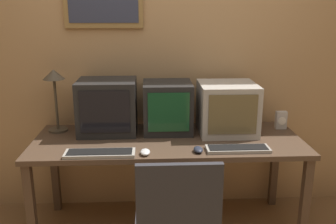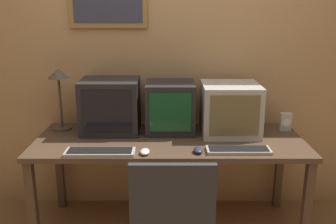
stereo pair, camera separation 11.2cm
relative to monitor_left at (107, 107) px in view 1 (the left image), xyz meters
The scene contains 11 objects.
wall_back 0.64m from the monitor_left, 31.38° to the left, with size 8.00×0.08×2.60m.
desk 0.55m from the monitor_left, 20.88° to the right, with size 1.94×0.74×0.73m.
monitor_left is the anchor object (origin of this frame).
monitor_center 0.45m from the monitor_left, ahead, with size 0.36×0.36×0.38m.
monitor_right 0.90m from the monitor_left, ahead, with size 0.42×0.41×0.38m.
keyboard_main 0.50m from the monitor_left, 91.01° to the right, with size 0.45×0.14×0.03m.
keyboard_side 1.01m from the monitor_left, 25.29° to the right, with size 0.42×0.13×0.03m.
mouse_near_keyboard 0.57m from the monitor_left, 58.45° to the right, with size 0.06×0.10×0.03m.
mouse_far_corner 0.79m from the monitor_left, 34.73° to the right, with size 0.06×0.10×0.03m.
desk_clock 1.35m from the monitor_left, ahead, with size 0.08×0.05×0.14m.
desk_lamp 0.43m from the monitor_left, behind, with size 0.16×0.16×0.48m.
Camera 1 is at (-0.12, -1.81, 1.66)m, focal length 40.00 mm.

